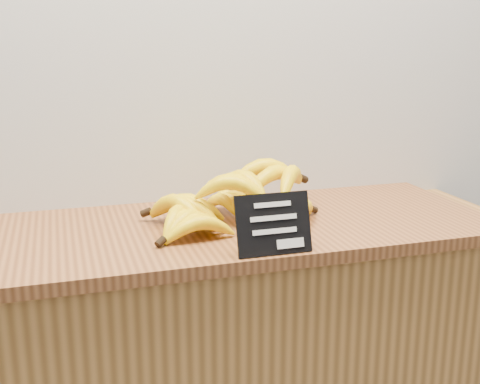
% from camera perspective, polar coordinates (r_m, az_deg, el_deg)
% --- Properties ---
extents(counter_top, '(1.30, 0.54, 0.03)m').
position_cam_1_polar(counter_top, '(1.51, -0.56, -3.41)').
color(counter_top, brown).
rests_on(counter_top, counter).
extents(chalkboard_sign, '(0.16, 0.04, 0.13)m').
position_cam_1_polar(chalkboard_sign, '(1.28, 3.21, -3.06)').
color(chalkboard_sign, black).
rests_on(chalkboard_sign, counter_top).
extents(banana_pile, '(0.47, 0.32, 0.13)m').
position_cam_1_polar(banana_pile, '(1.50, -0.16, -0.68)').
color(banana_pile, yellow).
rests_on(banana_pile, counter_top).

